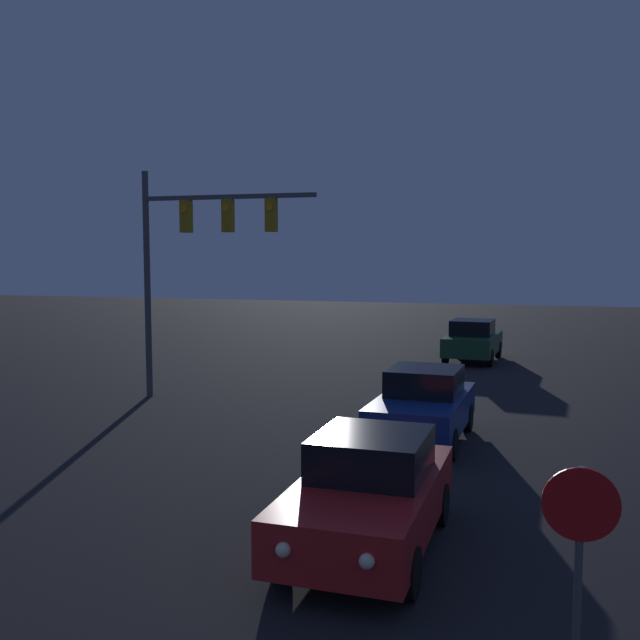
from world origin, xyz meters
The scene contains 5 objects.
car_near centered at (1.98, 9.31, 0.79)m, with size 1.94×4.13×1.60m.
car_mid centered at (1.88, 15.30, 0.79)m, with size 1.99×4.15×1.60m.
car_far centered at (2.04, 27.74, 0.79)m, with size 2.09×4.18×1.60m.
traffic_signal_mast centered at (-4.97, 18.03, 4.42)m, with size 5.13×0.30×6.44m.
stop_sign centered at (4.51, 6.15, 1.59)m, with size 0.65×0.07×2.30m.
Camera 1 is at (4.03, -0.13, 4.10)m, focal length 40.00 mm.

